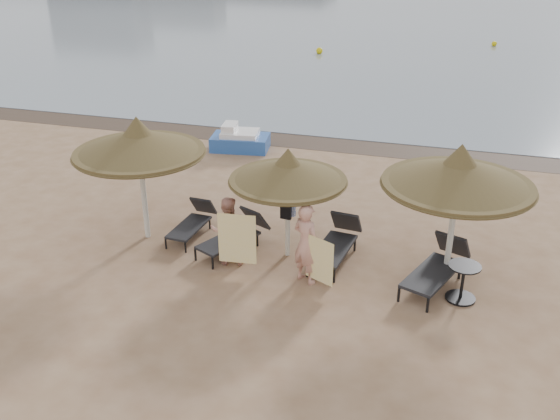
% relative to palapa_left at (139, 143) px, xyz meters
% --- Properties ---
extents(ground, '(160.00, 160.00, 0.00)m').
position_rel_palapa_left_xyz_m(ground, '(3.42, -1.39, -2.44)').
color(ground, '#9D7B5F').
rests_on(ground, ground).
extents(wet_sand_strip, '(200.00, 1.60, 0.01)m').
position_rel_palapa_left_xyz_m(wet_sand_strip, '(3.42, 8.01, -2.43)').
color(wet_sand_strip, '#46372C').
rests_on(wet_sand_strip, ground).
extents(palapa_left, '(3.09, 3.09, 3.06)m').
position_rel_palapa_left_xyz_m(palapa_left, '(0.00, 0.00, 0.00)').
color(palapa_left, silver).
rests_on(palapa_left, ground).
extents(palapa_center, '(2.65, 2.65, 2.63)m').
position_rel_palapa_left_xyz_m(palapa_center, '(3.55, 0.07, -0.35)').
color(palapa_center, silver).
rests_on(palapa_center, ground).
extents(palapa_right, '(3.13, 3.13, 3.10)m').
position_rel_palapa_left_xyz_m(palapa_right, '(7.13, 0.01, 0.03)').
color(palapa_right, silver).
rests_on(palapa_right, ground).
extents(lounger_far_left, '(0.69, 1.77, 0.77)m').
position_rel_palapa_left_xyz_m(lounger_far_left, '(1.03, 0.46, -2.09)').
color(lounger_far_left, black).
rests_on(lounger_far_left, ground).
extents(lounger_near_left, '(1.40, 2.00, 0.86)m').
position_rel_palapa_left_xyz_m(lounger_near_left, '(2.31, 0.04, -2.05)').
color(lounger_near_left, black).
rests_on(lounger_near_left, ground).
extents(lounger_near_right, '(0.91, 2.09, 0.91)m').
position_rel_palapa_left_xyz_m(lounger_near_right, '(4.67, 0.31, -2.03)').
color(lounger_near_right, black).
rests_on(lounger_near_right, ground).
extents(lounger_far_right, '(1.41, 2.23, 0.95)m').
position_rel_palapa_left_xyz_m(lounger_far_right, '(6.96, -0.21, -2.01)').
color(lounger_far_right, black).
rests_on(lounger_far_right, ground).
extents(side_table, '(0.66, 0.66, 0.80)m').
position_rel_palapa_left_xyz_m(side_table, '(7.47, -0.71, -2.06)').
color(side_table, black).
rests_on(side_table, ground).
extents(person_left, '(0.97, 0.75, 1.86)m').
position_rel_palapa_left_xyz_m(person_left, '(2.35, -0.61, -1.51)').
color(person_left, tan).
rests_on(person_left, ground).
extents(person_right, '(1.15, 1.02, 2.11)m').
position_rel_palapa_left_xyz_m(person_right, '(4.23, -0.91, -1.38)').
color(person_right, tan).
rests_on(person_right, ground).
extents(towel_left, '(0.84, 0.10, 1.18)m').
position_rel_palapa_left_xyz_m(towel_left, '(2.70, -0.96, -1.62)').
color(towel_left, yellow).
rests_on(towel_left, ground).
extents(towel_right, '(0.66, 0.34, 1.01)m').
position_rel_palapa_left_xyz_m(towel_right, '(4.58, -1.16, -1.74)').
color(towel_right, yellow).
rests_on(towel_right, ground).
extents(bag_patterned, '(0.28, 0.14, 0.34)m').
position_rel_palapa_left_xyz_m(bag_patterned, '(3.55, 0.25, -1.33)').
color(bag_patterned, white).
rests_on(bag_patterned, ground).
extents(bag_dark, '(0.26, 0.11, 0.35)m').
position_rel_palapa_left_xyz_m(bag_dark, '(3.55, -0.09, -1.25)').
color(bag_dark, black).
rests_on(bag_dark, ground).
extents(pedal_boat, '(2.03, 1.37, 0.88)m').
position_rel_palapa_left_xyz_m(pedal_boat, '(0.05, 6.62, -2.11)').
color(pedal_boat, '#2856AB').
rests_on(pedal_boat, ground).
extents(buoy_left, '(0.37, 0.37, 0.37)m').
position_rel_palapa_left_xyz_m(buoy_left, '(-0.93, 22.95, -2.25)').
color(buoy_left, yellow).
rests_on(buoy_left, ground).
extents(buoy_mid, '(0.31, 0.31, 0.31)m').
position_rel_palapa_left_xyz_m(buoy_mid, '(8.69, 28.15, -2.28)').
color(buoy_mid, yellow).
rests_on(buoy_mid, ground).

